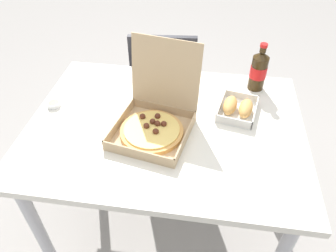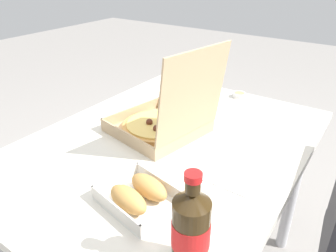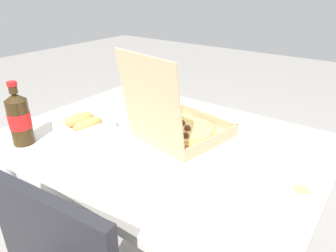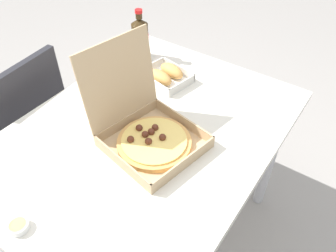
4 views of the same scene
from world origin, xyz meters
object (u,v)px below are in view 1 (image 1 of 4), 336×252
(pizza_box_open, at_px, (154,121))
(bread_side_box, at_px, (238,108))
(cola_bottle, at_px, (259,70))
(paper_menu, at_px, (177,87))
(dipping_sauce_cup, at_px, (54,104))
(chair, at_px, (164,81))

(pizza_box_open, distance_m, bread_side_box, 0.36)
(pizza_box_open, height_order, cola_bottle, pizza_box_open)
(paper_menu, bearing_deg, pizza_box_open, -99.32)
(dipping_sauce_cup, bearing_deg, bread_side_box, 5.13)
(bread_side_box, distance_m, dipping_sauce_cup, 0.79)
(chair, distance_m, cola_bottle, 0.67)
(pizza_box_open, bearing_deg, chair, 95.75)
(pizza_box_open, height_order, bread_side_box, pizza_box_open)
(chair, relative_size, cola_bottle, 3.71)
(chair, relative_size, pizza_box_open, 2.24)
(pizza_box_open, bearing_deg, paper_menu, 79.89)
(chair, relative_size, bread_side_box, 3.85)
(bread_side_box, bearing_deg, paper_menu, 151.77)
(pizza_box_open, relative_size, paper_menu, 1.77)
(dipping_sauce_cup, bearing_deg, pizza_box_open, -10.71)
(pizza_box_open, xyz_separation_m, dipping_sauce_cup, (-0.46, 0.09, -0.03))
(bread_side_box, xyz_separation_m, cola_bottle, (0.09, 0.20, 0.07))
(chair, distance_m, pizza_box_open, 0.75)
(pizza_box_open, bearing_deg, dipping_sauce_cup, 169.29)
(cola_bottle, bearing_deg, chair, 144.94)
(bread_side_box, height_order, cola_bottle, cola_bottle)
(pizza_box_open, distance_m, dipping_sauce_cup, 0.47)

